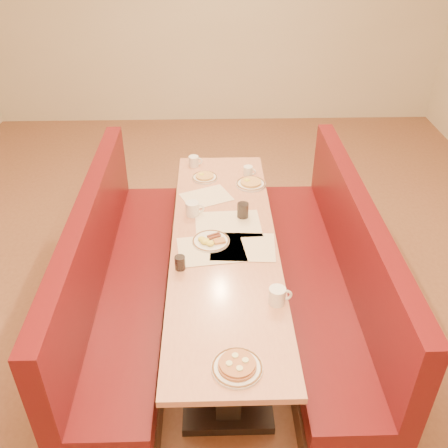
{
  "coord_description": "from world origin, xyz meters",
  "views": [
    {
      "loc": [
        -0.08,
        -2.7,
        2.7
      ],
      "look_at": [
        0.0,
        0.06,
        0.85
      ],
      "focal_mm": 40.0,
      "sensor_mm": 36.0,
      "label": 1
    }
  ],
  "objects_px": {
    "booth_right": "(327,284)",
    "eggs_plate": "(211,241)",
    "booth_left": "(121,288)",
    "soda_tumbler_near": "(180,263)",
    "pancake_plate": "(237,366)",
    "diner_table": "(224,284)",
    "coffee_mug_b": "(193,208)",
    "soda_tumbler_mid": "(243,211)",
    "coffee_mug_d": "(194,161)",
    "coffee_mug_c": "(248,171)",
    "coffee_mug_a": "(278,296)"
  },
  "relations": [
    {
      "from": "coffee_mug_b",
      "to": "soda_tumbler_mid",
      "type": "bearing_deg",
      "value": -8.79
    },
    {
      "from": "coffee_mug_a",
      "to": "coffee_mug_d",
      "type": "distance_m",
      "value": 1.78
    },
    {
      "from": "booth_right",
      "to": "pancake_plate",
      "type": "bearing_deg",
      "value": -123.21
    },
    {
      "from": "pancake_plate",
      "to": "booth_left",
      "type": "bearing_deg",
      "value": 125.57
    },
    {
      "from": "coffee_mug_b",
      "to": "soda_tumbler_mid",
      "type": "distance_m",
      "value": 0.36
    },
    {
      "from": "eggs_plate",
      "to": "soda_tumbler_mid",
      "type": "bearing_deg",
      "value": 52.68
    },
    {
      "from": "diner_table",
      "to": "soda_tumbler_mid",
      "type": "xyz_separation_m",
      "value": [
        0.14,
        0.29,
        0.43
      ]
    },
    {
      "from": "booth_right",
      "to": "eggs_plate",
      "type": "relative_size",
      "value": 10.02
    },
    {
      "from": "booth_right",
      "to": "pancake_plate",
      "type": "distance_m",
      "value": 1.34
    },
    {
      "from": "coffee_mug_d",
      "to": "soda_tumbler_near",
      "type": "relative_size",
      "value": 1.29
    },
    {
      "from": "coffee_mug_a",
      "to": "coffee_mug_b",
      "type": "distance_m",
      "value": 1.06
    },
    {
      "from": "diner_table",
      "to": "coffee_mug_b",
      "type": "height_order",
      "value": "coffee_mug_b"
    },
    {
      "from": "booth_right",
      "to": "soda_tumbler_near",
      "type": "bearing_deg",
      "value": -164.52
    },
    {
      "from": "booth_left",
      "to": "soda_tumbler_near",
      "type": "xyz_separation_m",
      "value": [
        0.45,
        -0.28,
        0.43
      ]
    },
    {
      "from": "booth_left",
      "to": "coffee_mug_d",
      "type": "distance_m",
      "value": 1.29
    },
    {
      "from": "diner_table",
      "to": "coffee_mug_b",
      "type": "relative_size",
      "value": 18.5
    },
    {
      "from": "booth_left",
      "to": "coffee_mug_b",
      "type": "relative_size",
      "value": 18.5
    },
    {
      "from": "soda_tumbler_near",
      "to": "coffee_mug_d",
      "type": "bearing_deg",
      "value": 87.64
    },
    {
      "from": "diner_table",
      "to": "coffee_mug_a",
      "type": "distance_m",
      "value": 0.79
    },
    {
      "from": "booth_left",
      "to": "soda_tumbler_mid",
      "type": "relative_size",
      "value": 22.13
    },
    {
      "from": "eggs_plate",
      "to": "coffee_mug_c",
      "type": "bearing_deg",
      "value": 71.35
    },
    {
      "from": "eggs_plate",
      "to": "coffee_mug_d",
      "type": "distance_m",
      "value": 1.12
    },
    {
      "from": "booth_left",
      "to": "eggs_plate",
      "type": "distance_m",
      "value": 0.76
    },
    {
      "from": "pancake_plate",
      "to": "eggs_plate",
      "type": "bearing_deg",
      "value": 96.69
    },
    {
      "from": "coffee_mug_b",
      "to": "coffee_mug_d",
      "type": "distance_m",
      "value": 0.77
    },
    {
      "from": "booth_right",
      "to": "diner_table",
      "type": "bearing_deg",
      "value": 180.0
    },
    {
      "from": "coffee_mug_d",
      "to": "soda_tumbler_mid",
      "type": "height_order",
      "value": "soda_tumbler_mid"
    },
    {
      "from": "coffee_mug_d",
      "to": "booth_right",
      "type": "bearing_deg",
      "value": -49.56
    },
    {
      "from": "diner_table",
      "to": "coffee_mug_a",
      "type": "xyz_separation_m",
      "value": [
        0.28,
        -0.6,
        0.43
      ]
    },
    {
      "from": "pancake_plate",
      "to": "soda_tumbler_mid",
      "type": "distance_m",
      "value": 1.37
    },
    {
      "from": "soda_tumbler_near",
      "to": "coffee_mug_c",
      "type": "bearing_deg",
      "value": 67.25
    },
    {
      "from": "booth_right",
      "to": "coffee_mug_b",
      "type": "relative_size",
      "value": 18.5
    },
    {
      "from": "booth_left",
      "to": "soda_tumbler_near",
      "type": "distance_m",
      "value": 0.69
    },
    {
      "from": "booth_right",
      "to": "pancake_plate",
      "type": "height_order",
      "value": "booth_right"
    },
    {
      "from": "booth_left",
      "to": "coffee_mug_c",
      "type": "xyz_separation_m",
      "value": [
        0.96,
        0.92,
        0.43
      ]
    },
    {
      "from": "coffee_mug_b",
      "to": "coffee_mug_c",
      "type": "height_order",
      "value": "coffee_mug_b"
    },
    {
      "from": "soda_tumbler_near",
      "to": "soda_tumbler_mid",
      "type": "bearing_deg",
      "value": 53.65
    },
    {
      "from": "diner_table",
      "to": "soda_tumbler_near",
      "type": "bearing_deg",
      "value": -134.96
    },
    {
      "from": "diner_table",
      "to": "coffee_mug_c",
      "type": "bearing_deg",
      "value": 76.34
    },
    {
      "from": "booth_right",
      "to": "coffee_mug_a",
      "type": "bearing_deg",
      "value": -126.63
    },
    {
      "from": "booth_left",
      "to": "booth_right",
      "type": "distance_m",
      "value": 1.46
    },
    {
      "from": "diner_table",
      "to": "coffee_mug_d",
      "type": "bearing_deg",
      "value": 101.47
    },
    {
      "from": "booth_left",
      "to": "soda_tumbler_near",
      "type": "height_order",
      "value": "booth_left"
    },
    {
      "from": "pancake_plate",
      "to": "soda_tumbler_near",
      "type": "xyz_separation_m",
      "value": [
        -0.31,
        0.79,
        0.03
      ]
    },
    {
      "from": "diner_table",
      "to": "eggs_plate",
      "type": "height_order",
      "value": "eggs_plate"
    },
    {
      "from": "soda_tumbler_mid",
      "to": "coffee_mug_b",
      "type": "bearing_deg",
      "value": 173.18
    },
    {
      "from": "booth_left",
      "to": "coffee_mug_d",
      "type": "relative_size",
      "value": 21.36
    },
    {
      "from": "soda_tumbler_mid",
      "to": "booth_right",
      "type": "bearing_deg",
      "value": -26.24
    },
    {
      "from": "coffee_mug_a",
      "to": "pancake_plate",
      "type": "bearing_deg",
      "value": -122.79
    },
    {
      "from": "pancake_plate",
      "to": "coffee_mug_c",
      "type": "xyz_separation_m",
      "value": [
        0.19,
        1.99,
        0.02
      ]
    }
  ]
}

